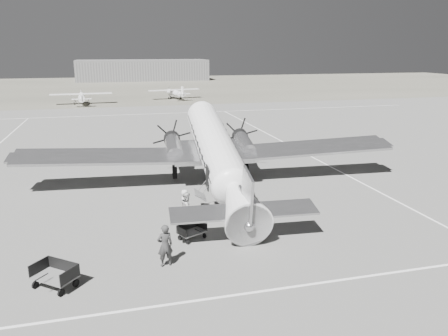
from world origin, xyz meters
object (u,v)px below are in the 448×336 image
baggage_cart_far (55,276)px  ground_crew (165,245)px  hangar_main (143,70)px  passenger (185,202)px  dc3_airliner (217,153)px  light_plane_right (175,94)px  light_plane_left (82,98)px  ramp_agent (187,208)px  baggage_cart_near (192,232)px

baggage_cart_far → ground_crew: size_ratio=0.92×
hangar_main → passenger: hangar_main is taller
dc3_airliner → light_plane_right: size_ratio=2.68×
dc3_airliner → light_plane_left: size_ratio=2.59×
baggage_cart_far → passenger: bearing=86.1°
light_plane_left → hangar_main: bearing=72.9°
baggage_cart_far → ground_crew: 4.87m
hangar_main → light_plane_right: (1.86, -59.73, -2.19)m
light_plane_right → dc3_airliner: bearing=-108.0°
light_plane_right → baggage_cart_far: (-15.76, -71.76, -0.58)m
light_plane_right → ground_crew: 71.82m
hangar_main → dc3_airliner: size_ratio=1.46×
light_plane_left → ramp_agent: bearing=-84.8°
passenger → ramp_agent: bearing=177.4°
dc3_airliner → baggage_cart_far: bearing=-127.2°
hangar_main → baggage_cart_near: size_ratio=27.97×
dc3_airliner → ramp_agent: 6.58m
ground_crew → passenger: size_ratio=1.30×
hangar_main → ground_crew: (-9.12, -130.71, -2.27)m
hangar_main → passenger: size_ratio=26.68×
baggage_cart_near → baggage_cart_far: (-6.52, -3.39, 0.11)m
dc3_airliner → ramp_agent: (-3.12, -5.51, -1.80)m
ramp_agent → light_plane_right: bearing=11.0°
baggage_cart_far → passenger: 9.84m
passenger → hangar_main: bearing=-1.8°
ramp_agent → passenger: ramp_agent is taller
baggage_cart_near → ramp_agent: bearing=58.9°
hangar_main → dc3_airliner: 120.38m
dc3_airliner → baggage_cart_near: bearing=-108.8°
baggage_cart_near → ground_crew: 3.19m
hangar_main → ramp_agent: (-7.22, -125.83, -2.36)m
passenger → light_plane_right: bearing=-6.5°
light_plane_right → ramp_agent: (-9.08, -66.10, -0.17)m
baggage_cart_far → ramp_agent: 8.77m
hangar_main → baggage_cart_far: size_ratio=22.17×
baggage_cart_near → ramp_agent: 2.34m
dc3_airliner → light_plane_left: bearing=106.2°
baggage_cart_far → ground_crew: bearing=49.0°
hangar_main → baggage_cart_far: hangar_main is taller
ground_crew → ramp_agent: (1.90, 4.88, -0.08)m
ramp_agent → passenger: size_ratio=1.20×
light_plane_right → ramp_agent: 66.72m
light_plane_left → passenger: bearing=-84.5°
baggage_cart_near → passenger: bearing=58.9°
light_plane_right → passenger: light_plane_right is taller
baggage_cart_far → ground_crew: ground_crew is taller
baggage_cart_far → passenger: (6.78, 7.13, 0.25)m
hangar_main → ramp_agent: 126.06m
light_plane_left → passenger: size_ratio=7.06×
baggage_cart_near → light_plane_right: bearing=55.2°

